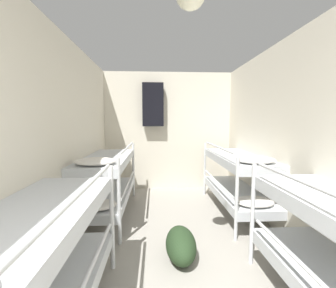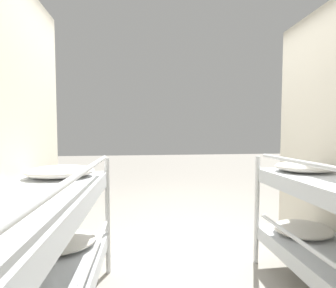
{
  "view_description": "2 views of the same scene",
  "coord_description": "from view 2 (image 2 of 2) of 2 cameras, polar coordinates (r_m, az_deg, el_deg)",
  "views": [
    {
      "loc": [
        -0.28,
        0.18,
        1.48
      ],
      "look_at": [
        -0.08,
        3.61,
        1.13
      ],
      "focal_mm": 24.0,
      "sensor_mm": 36.0,
      "label": 1
    },
    {
      "loc": [
        0.4,
        2.62,
        1.29
      ],
      "look_at": [
        0.15,
        0.44,
        1.17
      ],
      "focal_mm": 24.0,
      "sensor_mm": 36.0,
      "label": 2
    }
  ],
  "objects": [
    {
      "name": "ground_plane",
      "position": [
        2.94,
        2.03,
        -22.92
      ],
      "size": [
        20.0,
        20.0,
        0.0
      ],
      "primitive_type": "plane",
      "color": "gray"
    },
    {
      "name": "bunk_stack_right_near",
      "position": [
        1.55,
        -32.91,
        -23.71
      ],
      "size": [
        0.67,
        1.82,
        1.09
      ],
      "color": "silver",
      "rests_on": "ground_plane"
    }
  ]
}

